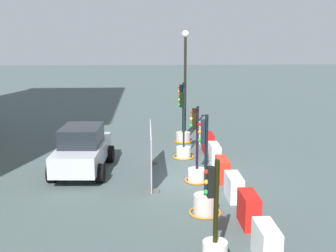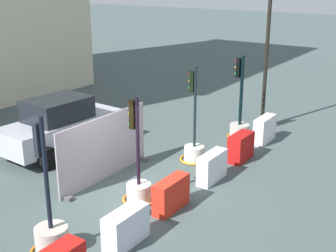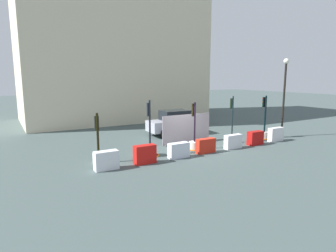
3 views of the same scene
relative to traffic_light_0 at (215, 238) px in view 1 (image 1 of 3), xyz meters
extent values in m
plane|color=#425150|center=(5.67, 0.10, -0.58)|extent=(120.00, 120.00, 0.00)
cylinder|color=silver|center=(0.00, -0.02, -0.33)|extent=(0.58, 0.58, 0.49)
cylinder|color=black|center=(0.00, -0.02, 0.89)|extent=(0.11, 0.11, 1.95)
cube|color=black|center=(0.01, 0.12, 1.35)|extent=(0.19, 0.16, 0.70)
sphere|color=red|center=(0.01, 0.21, 1.59)|extent=(0.11, 0.11, 0.11)
sphere|color=orange|center=(0.01, 0.21, 1.35)|extent=(0.11, 0.11, 0.11)
sphere|color=green|center=(0.01, 0.21, 1.12)|extent=(0.11, 0.11, 0.11)
cylinder|color=#B8AEA3|center=(2.72, -0.16, -0.29)|extent=(0.69, 0.69, 0.58)
cylinder|color=black|center=(2.72, -0.16, 1.18)|extent=(0.09, 0.09, 2.37)
cube|color=black|center=(2.71, -0.05, 1.88)|extent=(0.18, 0.13, 0.69)
sphere|color=red|center=(2.70, 0.03, 2.11)|extent=(0.11, 0.11, 0.11)
sphere|color=orange|center=(2.70, 0.03, 1.88)|extent=(0.11, 0.11, 0.11)
sphere|color=green|center=(2.70, 0.03, 1.64)|extent=(0.11, 0.11, 0.11)
torus|color=orange|center=(2.72, -0.16, -0.55)|extent=(0.94, 0.94, 0.06)
cylinder|color=silver|center=(5.53, -0.24, -0.35)|extent=(0.62, 0.62, 0.46)
cylinder|color=black|center=(5.53, -0.24, 1.01)|extent=(0.09, 0.09, 2.26)
cube|color=black|center=(5.52, -0.12, 1.70)|extent=(0.18, 0.15, 0.72)
sphere|color=red|center=(5.52, -0.03, 1.94)|extent=(0.11, 0.11, 0.11)
sphere|color=orange|center=(5.52, -0.03, 1.70)|extent=(0.11, 0.11, 0.11)
sphere|color=green|center=(5.52, -0.03, 1.46)|extent=(0.11, 0.11, 0.11)
torus|color=orange|center=(5.53, -0.24, -0.54)|extent=(0.86, 0.86, 0.07)
cylinder|color=beige|center=(8.58, -0.02, -0.35)|extent=(0.62, 0.62, 0.46)
cylinder|color=black|center=(8.58, -0.02, 1.13)|extent=(0.08, 0.08, 2.49)
cube|color=black|center=(8.58, 0.08, 1.91)|extent=(0.16, 0.14, 0.63)
sphere|color=red|center=(8.59, 0.17, 2.12)|extent=(0.10, 0.10, 0.10)
sphere|color=orange|center=(8.59, 0.17, 1.91)|extent=(0.10, 0.10, 0.10)
sphere|color=green|center=(8.59, 0.17, 1.70)|extent=(0.10, 0.10, 0.10)
torus|color=orange|center=(8.58, -0.02, -0.54)|extent=(0.89, 0.89, 0.06)
cylinder|color=#B6ABA3|center=(11.30, -0.24, -0.34)|extent=(0.69, 0.69, 0.47)
cylinder|color=black|center=(11.30, -0.24, 1.11)|extent=(0.11, 0.11, 2.42)
cube|color=black|center=(11.28, -0.11, 1.89)|extent=(0.20, 0.17, 0.66)
sphere|color=red|center=(11.26, -0.03, 2.11)|extent=(0.12, 0.12, 0.12)
sphere|color=orange|center=(11.26, -0.03, 1.89)|extent=(0.12, 0.12, 0.12)
sphere|color=green|center=(11.26, -0.03, 1.68)|extent=(0.12, 0.12, 0.12)
torus|color=orange|center=(11.30, -0.24, -0.54)|extent=(0.86, 0.86, 0.06)
cube|color=silver|center=(-0.01, -1.20, -0.15)|extent=(1.08, 0.45, 0.86)
cube|color=red|center=(1.88, -1.24, -0.12)|extent=(1.06, 0.44, 0.90)
cube|color=silver|center=(3.81, -1.22, -0.18)|extent=(1.11, 0.44, 0.78)
cube|color=red|center=(5.61, -1.17, -0.18)|extent=(1.13, 0.38, 0.80)
cube|color=silver|center=(7.60, -1.19, -0.17)|extent=(1.13, 0.37, 0.81)
cube|color=#AF1311|center=(9.42, -1.18, -0.16)|extent=(1.02, 0.45, 0.84)
cube|color=silver|center=(11.33, -1.16, -0.13)|extent=(1.14, 0.38, 0.89)
cube|color=#B0B2C0|center=(6.89, 3.97, 0.14)|extent=(4.14, 1.83, 0.75)
cube|color=black|center=(6.81, 3.97, 0.85)|extent=(2.01, 1.52, 0.69)
cylinder|color=black|center=(8.19, 4.75, -0.24)|extent=(0.69, 0.32, 0.68)
cylinder|color=black|center=(8.10, 3.04, -0.24)|extent=(0.69, 0.32, 0.68)
cylinder|color=black|center=(5.68, 4.89, -0.24)|extent=(0.69, 0.32, 0.68)
cylinder|color=black|center=(5.59, 3.18, -0.24)|extent=(0.69, 0.32, 0.68)
cylinder|color=black|center=(12.81, -0.45, 1.93)|extent=(0.14, 0.14, 5.00)
sphere|color=silver|center=(12.81, -0.45, 4.58)|extent=(0.36, 0.36, 0.36)
cube|color=#A297A0|center=(6.10, 1.39, 0.33)|extent=(3.51, 0.04, 1.81)
cube|color=#4C4C4C|center=(4.51, 1.39, -0.53)|extent=(0.16, 0.50, 0.10)
cube|color=#4C4C4C|center=(7.68, 1.39, -0.53)|extent=(0.16, 0.50, 0.10)
camera|label=1|loc=(-8.97, 1.51, 4.55)|focal=45.91mm
camera|label=2|loc=(-2.69, -6.73, 4.89)|focal=48.92mm
camera|label=3|loc=(-3.94, -13.27, 3.53)|focal=30.69mm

